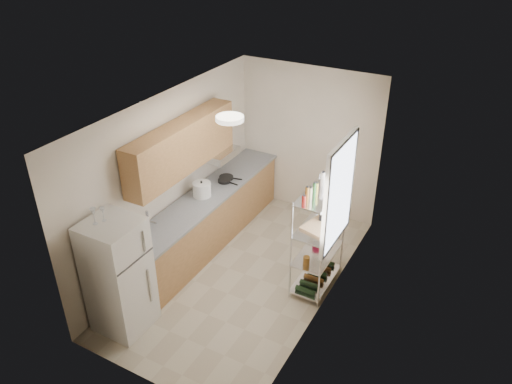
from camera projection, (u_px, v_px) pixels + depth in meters
room at (244, 199)px, 6.78m from camera, size 2.52×4.42×2.62m
counter_run at (208, 218)px, 7.92m from camera, size 0.63×3.51×0.90m
upper_cabinets at (182, 147)px, 7.04m from camera, size 0.33×2.20×0.72m
range_hood at (217, 153)px, 7.84m from camera, size 0.50×0.60×0.12m
window at (339, 193)px, 6.41m from camera, size 0.06×1.00×1.46m
bakers_rack at (320, 220)px, 6.68m from camera, size 0.45×0.90×1.73m
ceiling_dome at (230, 118)px, 5.92m from camera, size 0.34×0.34×0.05m
refrigerator at (118, 276)px, 6.17m from camera, size 0.64×0.64×1.57m
wine_glass_a at (103, 214)px, 5.78m from camera, size 0.06×0.06×0.18m
wine_glass_b at (94, 216)px, 5.71m from camera, size 0.07×0.07×0.21m
rice_cooker at (202, 189)px, 7.60m from camera, size 0.28×0.28×0.22m
frying_pan_large at (226, 177)px, 8.13m from camera, size 0.28×0.28×0.04m
frying_pan_small at (224, 181)px, 8.03m from camera, size 0.23×0.23×0.04m
cutting_board at (319, 226)px, 6.69m from camera, size 0.45×0.52×0.03m
espresso_machine at (327, 210)px, 6.81m from camera, size 0.21×0.28×0.29m
storage_bag at (318, 238)px, 7.13m from camera, size 0.10×0.14×0.15m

